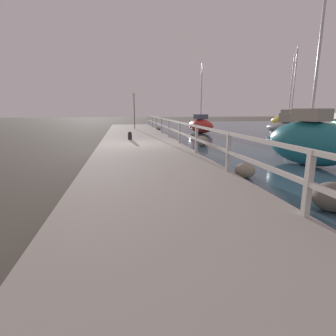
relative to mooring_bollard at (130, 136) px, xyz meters
name	(u,v)px	position (x,y,z in m)	size (l,w,h in m)	color
ground_plane	(141,149)	(0.50, -1.92, -0.51)	(120.00, 120.00, 0.00)	#4C473D
dock_walkway	(141,146)	(0.50, -1.92, -0.37)	(4.18, 36.00, 0.28)	#9E998E
railing	(179,128)	(2.48, -1.92, 0.51)	(0.10, 32.50, 1.09)	beige
boulder_upstream	(159,128)	(3.07, 10.54, -0.35)	(0.43, 0.39, 0.32)	gray
boulder_downstream	(245,171)	(3.11, -8.22, -0.29)	(0.59, 0.53, 0.44)	gray
boulder_mid_strip	(202,141)	(3.88, -1.32, -0.24)	(0.72, 0.65, 0.54)	gray
boulder_water_edge	(332,197)	(3.64, -10.90, -0.22)	(0.77, 0.70, 0.58)	#666056
mooring_bollard	(130,136)	(0.00, 0.00, 0.00)	(0.23, 0.23, 0.47)	black
dock_lamp	(134,102)	(0.66, 8.86, 2.09)	(0.26, 0.26, 3.17)	#514C47
sailboat_gray	(290,127)	(12.54, 3.67, 0.13)	(2.28, 4.97, 6.56)	gray
sailboat_yellow	(288,121)	(17.12, 10.78, 0.32)	(2.02, 4.99, 7.46)	gold
sailboat_teal	(309,141)	(6.13, -6.85, 0.36)	(2.13, 3.54, 7.04)	#1E707A
sailboat_red	(200,125)	(6.19, 6.76, 0.15)	(2.00, 3.85, 5.61)	red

